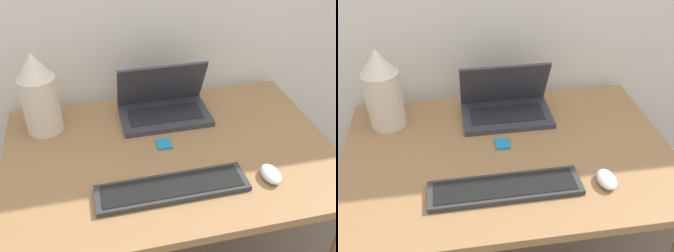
% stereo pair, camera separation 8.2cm
% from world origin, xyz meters
% --- Properties ---
extents(desk, '(1.15, 0.78, 0.77)m').
position_xyz_m(desk, '(0.00, 0.39, 0.67)').
color(desk, olive).
rests_on(desk, ground_plane).
extents(laptop, '(0.35, 0.22, 0.22)m').
position_xyz_m(laptop, '(0.03, 0.62, 0.82)').
color(laptop, '#333338').
rests_on(laptop, desk).
extents(keyboard, '(0.48, 0.12, 0.02)m').
position_xyz_m(keyboard, '(-0.04, 0.20, 0.78)').
color(keyboard, '#2D2D2D').
rests_on(keyboard, desk).
extents(mouse, '(0.06, 0.09, 0.03)m').
position_xyz_m(mouse, '(0.28, 0.18, 0.79)').
color(mouse, silver).
rests_on(mouse, desk).
extents(vase, '(0.13, 0.13, 0.31)m').
position_xyz_m(vase, '(-0.43, 0.63, 0.92)').
color(vase, beige).
rests_on(vase, desk).
extents(mp3_player, '(0.05, 0.06, 0.01)m').
position_xyz_m(mp3_player, '(-0.02, 0.43, 0.78)').
color(mp3_player, '#1E7FB7').
rests_on(mp3_player, desk).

